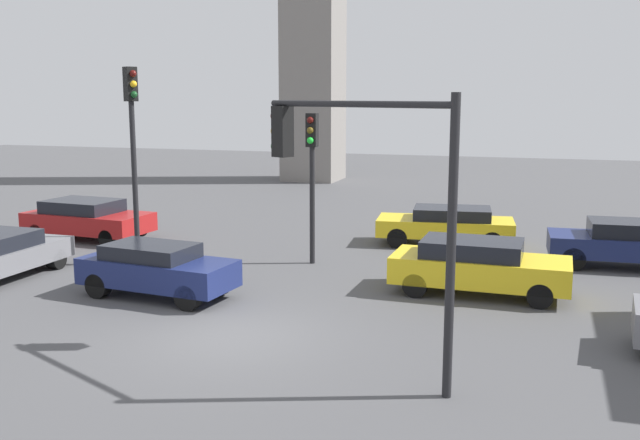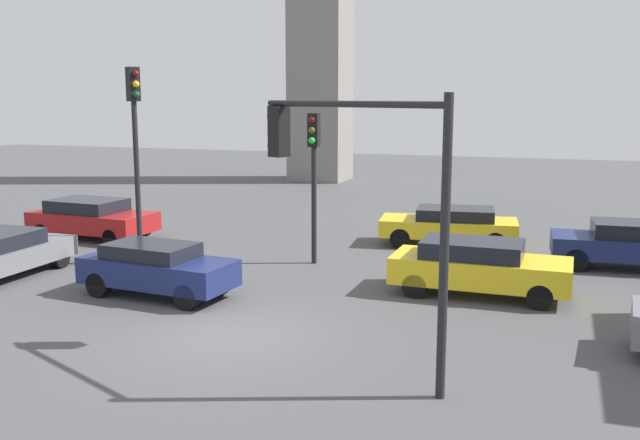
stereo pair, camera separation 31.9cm
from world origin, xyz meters
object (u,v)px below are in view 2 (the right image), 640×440
object	(u,v)px
car_2	(450,225)
car_4	(478,266)
car_3	(629,244)
traffic_light_2	(135,130)
car_1	(157,268)
car_5	(92,218)
traffic_light_1	(354,171)
traffic_light_0	(314,159)

from	to	relation	value
car_2	car_4	bearing A→B (deg)	98.72
car_3	traffic_light_2	bearing A→B (deg)	12.81
car_1	car_4	size ratio (longest dim) A/B	0.92
car_3	car_4	xyz separation A→B (m)	(-3.91, -4.33, 0.00)
traffic_light_2	car_5	size ratio (longest dim) A/B	1.29
car_4	car_5	xyz separation A→B (m)	(-14.12, 3.20, -0.02)
car_1	car_3	xyz separation A→B (m)	(11.71, 7.07, 0.02)
traffic_light_2	car_3	bearing A→B (deg)	47.96
traffic_light_1	car_4	bearing A→B (deg)	-81.42
car_5	traffic_light_2	bearing A→B (deg)	-32.99
traffic_light_0	car_5	xyz separation A→B (m)	(-8.94, 1.21, -2.48)
traffic_light_1	traffic_light_2	bearing A→B (deg)	-11.34
car_4	traffic_light_1	bearing A→B (deg)	-104.73
car_3	car_1	bearing A→B (deg)	27.75
car_2	car_3	distance (m)	5.77
car_1	car_3	size ratio (longest dim) A/B	0.95
car_2	car_1	bearing A→B (deg)	48.19
traffic_light_1	car_1	bearing A→B (deg)	-2.84
car_5	traffic_light_1	bearing A→B (deg)	-32.07
traffic_light_0	car_1	size ratio (longest dim) A/B	1.10
car_1	traffic_light_0	bearing A→B (deg)	66.83
car_3	traffic_light_1	bearing A→B (deg)	58.07
car_2	traffic_light_2	bearing A→B (deg)	27.32
traffic_light_1	traffic_light_0	bearing A→B (deg)	-41.60
traffic_light_0	car_5	bearing A→B (deg)	-99.20
traffic_light_0	car_4	distance (m)	6.07
traffic_light_1	traffic_light_2	xyz separation A→B (m)	(-8.55, 6.13, 0.34)
car_4	car_1	bearing A→B (deg)	-159.66
car_1	car_5	distance (m)	8.67
traffic_light_1	car_2	distance (m)	12.25
traffic_light_0	car_4	size ratio (longest dim) A/B	1.01
car_2	car_3	world-z (taller)	car_3
traffic_light_2	car_4	xyz separation A→B (m)	(10.21, -0.24, -3.32)
traffic_light_2	car_4	world-z (taller)	traffic_light_2
traffic_light_2	traffic_light_1	bearing A→B (deg)	-3.88
traffic_light_1	car_5	world-z (taller)	traffic_light_1
car_3	car_4	world-z (taller)	car_4
traffic_light_0	car_5	size ratio (longest dim) A/B	0.99
traffic_light_2	car_3	size ratio (longest dim) A/B	1.36
car_1	car_2	world-z (taller)	car_1
traffic_light_2	car_5	xyz separation A→B (m)	(-3.92, 2.95, -3.34)
car_1	car_2	size ratio (longest dim) A/B	0.87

